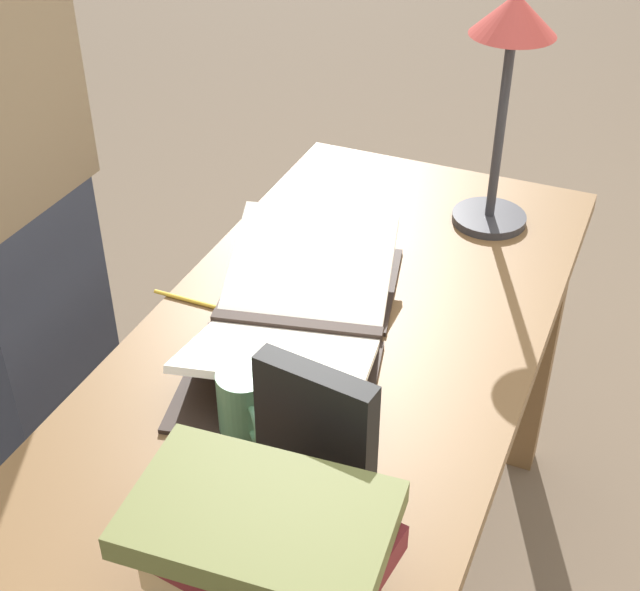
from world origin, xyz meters
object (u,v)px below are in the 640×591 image
at_px(pencil, 200,303).
at_px(reading_lamp, 509,57).
at_px(open_book, 296,317).
at_px(coffee_mug, 245,404).
at_px(book_stack_tall, 262,551).
at_px(book_standing_upright, 315,433).

bearing_deg(pencil, reading_lamp, 140.43).
relative_size(open_book, reading_lamp, 1.32).
height_order(open_book, coffee_mug, coffee_mug).
distance_m(reading_lamp, coffee_mug, 0.78).
height_order(book_stack_tall, book_standing_upright, book_standing_upright).
xyz_separation_m(coffee_mug, pencil, (-0.24, -0.21, -0.05)).
bearing_deg(book_stack_tall, coffee_mug, -148.80).
relative_size(book_stack_tall, pencil, 1.69).
distance_m(book_standing_upright, coffee_mug, 0.15).
height_order(book_standing_upright, pencil, book_standing_upright).
height_order(book_standing_upright, reading_lamp, reading_lamp).
relative_size(book_standing_upright, coffee_mug, 1.93).
xyz_separation_m(open_book, pencil, (-0.00, -0.18, -0.03)).
relative_size(book_stack_tall, book_standing_upright, 1.49).
distance_m(reading_lamp, pencil, 0.69).
bearing_deg(book_stack_tall, reading_lamp, 178.28).
bearing_deg(coffee_mug, book_standing_upright, 65.73).
relative_size(reading_lamp, coffee_mug, 4.23).
relative_size(book_standing_upright, pencil, 1.14).
height_order(book_stack_tall, reading_lamp, reading_lamp).
distance_m(open_book, reading_lamp, 0.59).
distance_m(book_standing_upright, pencil, 0.47).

